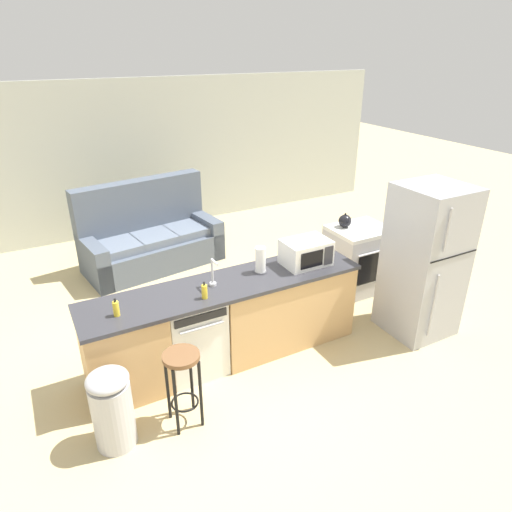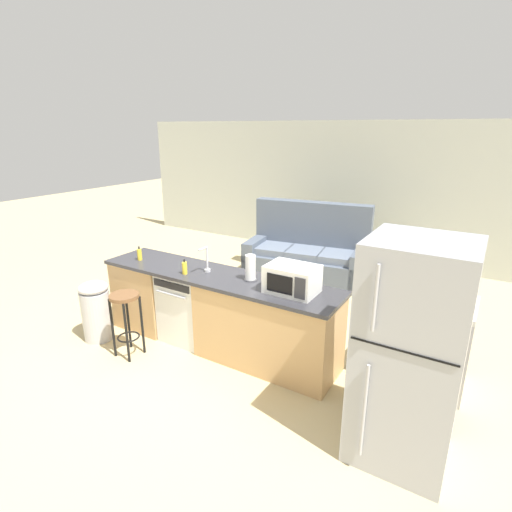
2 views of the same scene
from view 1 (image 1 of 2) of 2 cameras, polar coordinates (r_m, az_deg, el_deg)
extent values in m
plane|color=tan|center=(5.07, -5.03, -12.82)|extent=(24.00, 24.00, 0.00)
cube|color=beige|center=(8.31, -15.38, 11.70)|extent=(10.00, 0.06, 2.60)
cube|color=tan|center=(4.61, -16.04, -11.53)|extent=(0.75, 0.62, 0.86)
cube|color=tan|center=(5.13, 3.30, -6.37)|extent=(1.55, 0.62, 0.86)
cube|color=#333338|center=(4.63, -3.74, -3.68)|extent=(2.94, 0.66, 0.04)
cube|color=brown|center=(5.09, -3.47, -12.00)|extent=(2.86, 0.56, 0.08)
cube|color=white|center=(4.75, -8.03, -9.63)|extent=(0.58, 0.58, 0.84)
cube|color=black|center=(4.32, -6.89, -7.71)|extent=(0.52, 0.01, 0.08)
cylinder|color=#B2B2B7|center=(4.36, -6.76, -8.91)|extent=(0.44, 0.02, 0.02)
cube|color=#B7B7BC|center=(6.34, 12.54, -0.55)|extent=(0.76, 0.64, 0.85)
cube|color=black|center=(6.10, 14.52, -1.35)|extent=(0.53, 0.01, 0.43)
cylinder|color=silver|center=(5.99, 14.91, 0.52)|extent=(0.61, 0.03, 0.03)
cube|color=silver|center=(6.16, 12.93, 3.23)|extent=(0.76, 0.64, 0.05)
torus|color=black|center=(5.96, 12.48, 2.71)|extent=(0.16, 0.16, 0.01)
torus|color=black|center=(6.18, 14.92, 3.25)|extent=(0.16, 0.16, 0.01)
torus|color=black|center=(6.14, 10.96, 3.52)|extent=(0.16, 0.16, 0.01)
torus|color=black|center=(6.35, 13.38, 4.03)|extent=(0.16, 0.16, 0.01)
cube|color=#A8AAB2|center=(5.46, 20.34, -0.65)|extent=(0.72, 0.70, 1.76)
cylinder|color=#B2B2B7|center=(4.89, 22.84, 2.96)|extent=(0.02, 0.02, 0.47)
cylinder|color=#B2B2B7|center=(5.26, 21.26, -5.92)|extent=(0.02, 0.02, 0.76)
cube|color=black|center=(5.17, 23.52, -0.04)|extent=(0.68, 0.01, 0.01)
cube|color=white|center=(4.98, 6.25, 0.46)|extent=(0.50, 0.36, 0.28)
cube|color=black|center=(4.82, 7.02, -0.45)|extent=(0.27, 0.01, 0.18)
cube|color=#2D2D33|center=(4.94, 9.07, 0.06)|extent=(0.11, 0.01, 0.21)
cylinder|color=silver|center=(4.59, -5.42, -3.51)|extent=(0.07, 0.07, 0.03)
cylinder|color=silver|center=(4.52, -5.49, -1.90)|extent=(0.02, 0.02, 0.26)
cylinder|color=silver|center=(4.41, -5.20, -0.76)|extent=(0.02, 0.14, 0.02)
cylinder|color=#4C4C51|center=(4.84, 0.55, -1.94)|extent=(0.14, 0.14, 0.01)
cylinder|color=white|center=(4.77, 0.56, -0.44)|extent=(0.11, 0.11, 0.27)
cylinder|color=yellow|center=(4.35, -6.45, -4.46)|extent=(0.06, 0.06, 0.14)
cylinder|color=black|center=(4.31, -6.51, -3.44)|extent=(0.02, 0.02, 0.04)
cylinder|color=yellow|center=(4.25, -17.09, -6.33)|extent=(0.06, 0.06, 0.14)
cylinder|color=black|center=(4.20, -17.24, -5.30)|extent=(0.02, 0.02, 0.04)
sphere|color=black|center=(6.11, 11.06, 4.32)|extent=(0.17, 0.17, 0.17)
sphere|color=black|center=(6.08, 11.13, 5.16)|extent=(0.03, 0.03, 0.03)
cone|color=black|center=(6.15, 11.66, 4.59)|extent=(0.08, 0.04, 0.06)
cylinder|color=brown|center=(3.97, -9.36, -12.28)|extent=(0.32, 0.32, 0.04)
cylinder|color=black|center=(4.10, -9.97, -17.67)|extent=(0.03, 0.03, 0.70)
cylinder|color=black|center=(4.15, -6.93, -16.80)|extent=(0.03, 0.03, 0.70)
cylinder|color=black|center=(4.26, -11.00, -15.79)|extent=(0.03, 0.03, 0.70)
cylinder|color=black|center=(4.31, -8.08, -14.99)|extent=(0.03, 0.03, 0.70)
torus|color=black|center=(4.29, -8.87, -17.60)|extent=(0.25, 0.25, 0.02)
cylinder|color=#B7B7BC|center=(4.18, -17.43, -18.35)|extent=(0.34, 0.34, 0.62)
ellipsoid|color=#B7B7BC|center=(3.95, -18.12, -14.52)|extent=(0.35, 0.35, 0.14)
cube|color=#515B6B|center=(7.09, -12.65, 0.38)|extent=(2.11, 1.19, 0.42)
cube|color=#515B6B|center=(7.22, -14.08, 4.33)|extent=(2.01, 0.53, 1.27)
cube|color=#515B6B|center=(6.78, -19.59, -0.77)|extent=(0.33, 0.92, 0.62)
cube|color=#515B6B|center=(7.42, -6.45, 2.83)|extent=(0.33, 0.92, 0.62)
cube|color=slate|center=(6.77, -16.88, 1.14)|extent=(0.65, 0.71, 0.12)
cube|color=slate|center=(6.95, -12.68, 2.27)|extent=(0.65, 0.71, 0.12)
cube|color=slate|center=(7.16, -8.71, 3.32)|extent=(0.65, 0.71, 0.12)
camera|label=2|loc=(4.29, 56.15, 5.54)|focal=28.00mm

